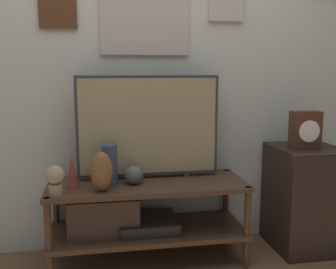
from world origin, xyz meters
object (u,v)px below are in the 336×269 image
object	(u,v)px
television	(148,126)
vase_slim_bronze	(72,172)
vase_round_glass	(134,175)
decorative_bust	(55,178)
mantel_clock	(305,130)
vase_urn_stoneware	(102,172)
vase_tall_ceramic	(110,165)

from	to	relation	value
television	vase_slim_bronze	xyz separation A→B (m)	(-0.47, -0.14, -0.24)
vase_round_glass	decorative_bust	bearing A→B (deg)	-163.55
decorative_bust	mantel_clock	size ratio (longest dim) A/B	0.68
vase_urn_stoneware	vase_round_glass	size ratio (longest dim) A/B	2.00
vase_slim_bronze	television	bearing A→B (deg)	16.60
vase_round_glass	mantel_clock	distance (m)	1.14
vase_round_glass	mantel_clock	size ratio (longest dim) A/B	0.48
television	mantel_clock	world-z (taller)	television
vase_tall_ceramic	vase_slim_bronze	size ratio (longest dim) A/B	1.28
vase_urn_stoneware	vase_round_glass	distance (m)	0.23
vase_slim_bronze	vase_round_glass	distance (m)	0.37
vase_slim_bronze	mantel_clock	bearing A→B (deg)	-0.03
vase_slim_bronze	vase_urn_stoneware	bearing A→B (deg)	-30.63
television	vase_round_glass	xyz separation A→B (m)	(-0.11, -0.13, -0.28)
television	vase_tall_ceramic	bearing A→B (deg)	-154.63
television	decorative_bust	distance (m)	0.66
vase_slim_bronze	decorative_bust	world-z (taller)	vase_slim_bronze
vase_tall_ceramic	vase_slim_bronze	distance (m)	0.22
television	vase_tall_ceramic	distance (m)	0.35
vase_urn_stoneware	decorative_bust	xyz separation A→B (m)	(-0.26, -0.02, -0.02)
vase_slim_bronze	vase_round_glass	xyz separation A→B (m)	(0.36, 0.02, -0.04)
vase_urn_stoneware	vase_tall_ceramic	world-z (taller)	vase_tall_ceramic
vase_slim_bronze	vase_round_glass	size ratio (longest dim) A/B	1.67
decorative_bust	mantel_clock	bearing A→B (deg)	4.28
vase_tall_ceramic	decorative_bust	xyz separation A→B (m)	(-0.30, -0.14, -0.03)
vase_round_glass	decorative_bust	world-z (taller)	decorative_bust
television	vase_urn_stoneware	world-z (taller)	television
vase_slim_bronze	mantel_clock	world-z (taller)	mantel_clock
vase_tall_ceramic	vase_round_glass	distance (m)	0.16
vase_round_glass	decorative_bust	size ratio (longest dim) A/B	0.70
vase_tall_ceramic	decorative_bust	size ratio (longest dim) A/B	1.48
television	vase_round_glass	world-z (taller)	television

